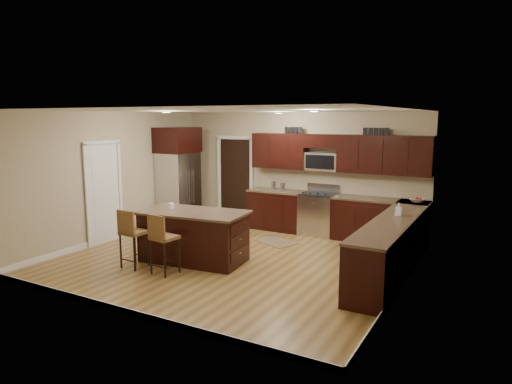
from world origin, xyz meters
The scene contains 22 objects.
floor centered at (0.00, 0.00, 0.00)m, with size 6.00×6.00×0.00m, color olive.
ceiling centered at (0.00, 0.00, 2.70)m, with size 6.00×6.00×0.00m, color silver.
wall_back centered at (0.00, 2.75, 1.35)m, with size 6.00×6.00×0.00m, color tan.
wall_left centered at (-3.00, 0.00, 1.35)m, with size 5.50×5.50×0.00m, color tan.
wall_right centered at (3.00, 0.00, 1.35)m, with size 5.50×5.50×0.00m, color tan.
base_cabinets centered at (1.90, 1.45, 0.46)m, with size 4.02×3.96×0.92m.
upper_cabinets centered at (1.04, 2.58, 1.84)m, with size 4.00×0.33×0.80m.
range centered at (0.68, 2.45, 0.47)m, with size 0.76×0.64×1.11m.
microwave centered at (0.68, 2.60, 1.62)m, with size 0.76×0.31×0.40m, color silver.
doorway centered at (-1.65, 2.73, 1.03)m, with size 0.85×0.03×2.06m, color black.
pantry_door centered at (-2.98, -0.30, 1.02)m, with size 0.03×0.80×2.04m, color white.
letter_decor centered at (0.90, 2.58, 2.29)m, with size 2.20×0.03×0.15m, color black, non-canonical shape.
island centered at (-0.59, -0.43, 0.43)m, with size 2.02×1.22×0.92m.
stool_left centered at (-1.29, -1.27, 0.64)m, with size 0.40×0.40×1.03m.
stool_mid centered at (-0.61, -1.27, 0.64)m, with size 0.42×0.42×1.02m.
refrigerator centered at (-2.62, 1.69, 1.21)m, with size 0.79×0.94×2.35m.
floor_mat centered at (0.12, 1.44, 0.01)m, with size 0.89×0.59×0.01m, color brown.
fruit_bowl centered at (2.75, 2.45, 0.96)m, with size 0.29×0.29×0.07m, color silver.
soap_bottle centered at (2.70, 0.96, 1.03)m, with size 0.10×0.10×0.22m, color #B2B2B2.
canister_tall centered at (-0.44, 2.45, 1.02)m, with size 0.12×0.12×0.20m, color silver.
canister_short centered at (-0.21, 2.45, 1.01)m, with size 0.11×0.11×0.18m, color silver.
island_jar centered at (-1.09, -0.43, 0.97)m, with size 0.10×0.10×0.10m, color white.
Camera 1 is at (4.27, -6.87, 2.57)m, focal length 32.00 mm.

